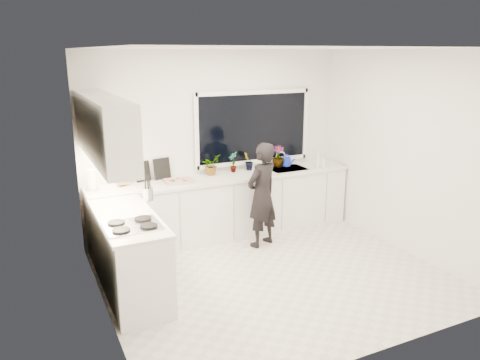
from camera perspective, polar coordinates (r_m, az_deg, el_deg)
floor at (r=5.91m, az=4.08°, el=-11.55°), size 4.00×3.50×0.02m
wall_back at (r=6.98m, az=-2.90°, el=4.50°), size 4.00×0.02×2.70m
wall_left at (r=4.79m, az=-17.01°, el=-1.23°), size 0.02×3.50×2.70m
wall_right at (r=6.65m, az=19.56°, el=3.09°), size 0.02×3.50×2.70m
ceiling at (r=5.27m, az=4.65°, el=15.84°), size 4.00×3.50×0.02m
window at (r=7.16m, az=1.65°, el=6.42°), size 1.80×0.02×1.00m
base_cabinets_back at (r=6.93m, az=-1.80°, el=-3.34°), size 3.92×0.58×0.88m
base_cabinets_left at (r=5.48m, az=-13.31°, el=-9.01°), size 0.58×1.60×0.88m
countertop_back at (r=6.79m, az=-1.80°, el=0.31°), size 3.94×0.62×0.04m
countertop_left at (r=5.31m, az=-13.62°, el=-4.48°), size 0.62×1.60×0.04m
upper_cabinets at (r=5.39m, az=-16.31°, el=6.09°), size 0.34×2.10×0.70m
sink at (r=7.28m, az=5.75°, el=1.03°), size 0.58×0.42×0.14m
faucet at (r=7.41m, az=4.98°, el=2.58°), size 0.03×0.03×0.22m
stovetop at (r=4.97m, az=-12.99°, el=-5.38°), size 0.56×0.48×0.03m
person at (r=6.50m, az=2.69°, el=-1.85°), size 0.63×0.53×1.48m
pizza_tray at (r=6.52m, az=-7.46°, el=-0.14°), size 0.44×0.35×0.03m
pizza at (r=6.51m, az=-7.46°, el=0.01°), size 0.40×0.31×0.01m
watering_can at (r=7.43m, az=5.66°, el=2.23°), size 0.18×0.18×0.13m
paper_towel_roll at (r=6.37m, az=-17.62°, el=-0.04°), size 0.12×0.12×0.26m
knife_block at (r=6.47m, az=-14.29°, el=0.27°), size 0.14×0.12×0.22m
utensil_crock at (r=5.77m, az=-11.16°, el=-1.68°), size 0.14×0.14×0.16m
picture_frame_large at (r=6.62m, az=-11.78°, el=1.04°), size 0.22×0.08×0.28m
picture_frame_small at (r=6.69m, az=-9.50°, el=1.38°), size 0.25×0.07×0.30m
herb_plants at (r=7.02m, az=-0.15°, el=2.27°), size 1.43×0.34×0.33m
soap_bottles at (r=7.38m, az=9.68°, el=2.50°), size 0.20×0.14×0.28m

